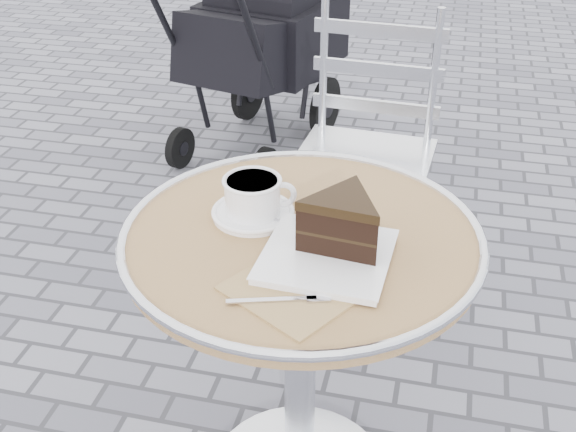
% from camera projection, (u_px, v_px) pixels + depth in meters
% --- Properties ---
extents(cafe_table, '(0.72, 0.72, 0.74)m').
position_uv_depth(cafe_table, '(301.00, 300.00, 1.50)').
color(cafe_table, silver).
rests_on(cafe_table, ground).
extents(cappuccino_set, '(0.19, 0.16, 0.08)m').
position_uv_depth(cappuccino_set, '(254.00, 200.00, 1.45)').
color(cappuccino_set, white).
rests_on(cappuccino_set, cafe_table).
extents(cake_plate_set, '(0.32, 0.39, 0.12)m').
position_uv_depth(cake_plate_set, '(338.00, 231.00, 1.32)').
color(cake_plate_set, '#A17D58').
rests_on(cake_plate_set, cafe_table).
extents(bistro_chair, '(0.44, 0.44, 0.92)m').
position_uv_depth(bistro_chair, '(370.00, 121.00, 2.27)').
color(bistro_chair, silver).
rests_on(bistro_chair, ground).
extents(baby_stroller, '(0.68, 1.09, 1.05)m').
position_uv_depth(baby_stroller, '(261.00, 47.00, 3.20)').
color(baby_stroller, black).
rests_on(baby_stroller, ground).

